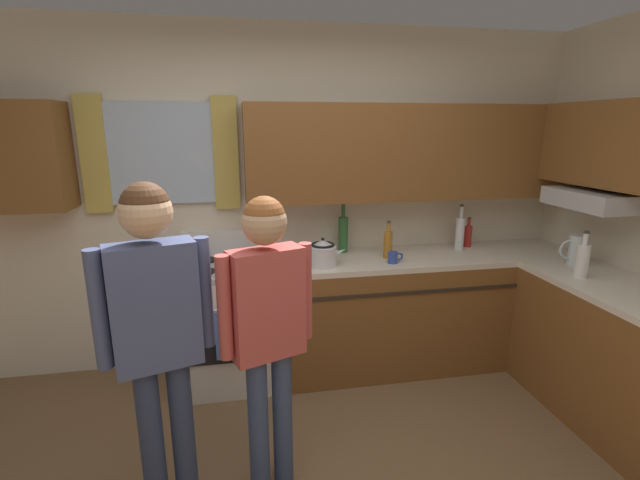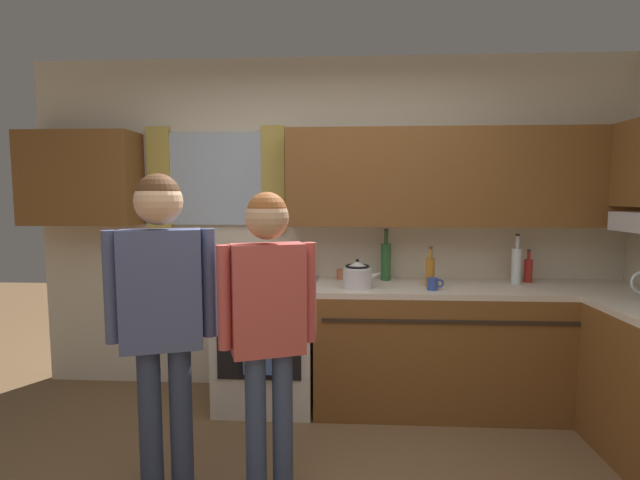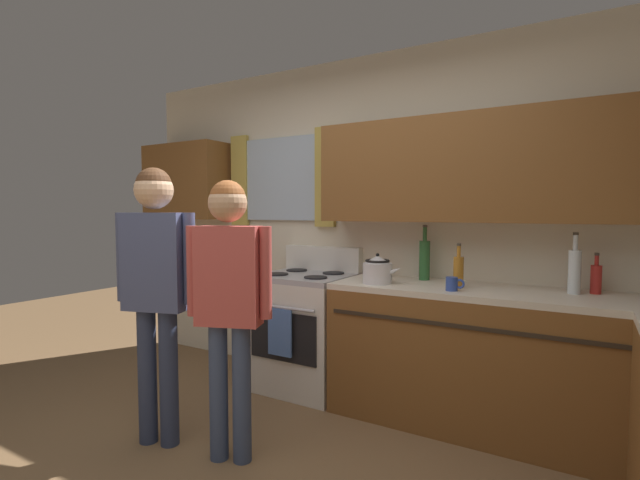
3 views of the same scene
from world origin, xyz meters
name	(u,v)px [view 1 (image 1 of 3)]	position (x,y,z in m)	size (l,w,h in m)	color
back_wall_unit	(294,182)	(0.10, 1.82, 1.45)	(4.60, 0.42, 2.60)	beige
kitchen_counter_run	(488,324)	(1.44, 1.17, 0.45)	(2.35, 2.00, 0.90)	brown
stove_oven	(232,321)	(-0.42, 1.54, 0.47)	(0.69, 0.67, 1.10)	silver
bottle_oil_amber	(388,244)	(0.77, 1.51, 1.01)	(0.06, 0.06, 0.29)	#B27223
bottle_wine_green	(343,233)	(0.47, 1.73, 1.05)	(0.08, 0.08, 0.39)	#2D6633
bottle_milk_white	(582,260)	(1.87, 0.85, 1.02)	(0.08, 0.08, 0.31)	white
bottle_tall_clear	(460,232)	(1.41, 1.64, 1.04)	(0.07, 0.07, 0.37)	silver
bottle_sauce_red	(468,236)	(1.53, 1.70, 0.99)	(0.06, 0.06, 0.25)	red
mug_cobalt_blue	(393,257)	(0.76, 1.37, 0.94)	(0.11, 0.07, 0.08)	#2D479E
cup_terracotta	(301,249)	(0.14, 1.75, 0.94)	(0.11, 0.07, 0.08)	#B76642
stovetop_kettle	(323,253)	(0.25, 1.41, 1.00)	(0.27, 0.20, 0.21)	silver
water_pitcher	(576,250)	(2.02, 1.09, 1.01)	(0.19, 0.11, 0.22)	silver
adult_left	(156,319)	(-0.71, 0.35, 1.04)	(0.49, 0.26, 1.64)	#2D3856
adult_in_plaid	(267,315)	(-0.21, 0.43, 0.98)	(0.46, 0.26, 1.56)	#38476B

